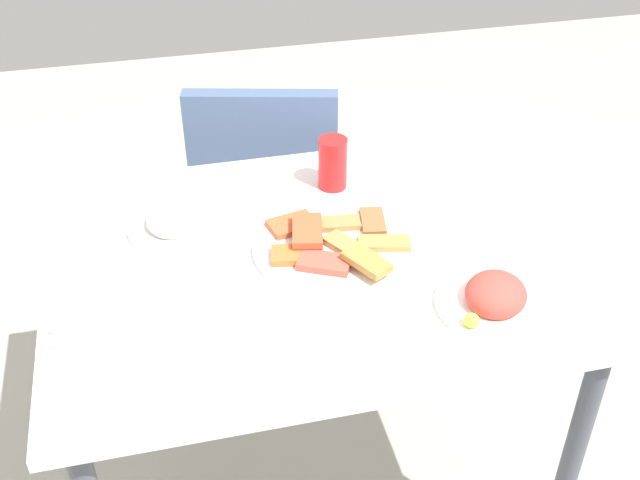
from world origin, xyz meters
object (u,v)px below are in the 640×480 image
Objects in this scene: dining_chair at (268,200)px; spoon at (94,321)px; soda_can at (333,163)px; dining_table at (311,290)px; paper_napkin at (94,329)px; pide_platter at (333,244)px; fork at (94,334)px; salad_plate_rice at (173,222)px; salad_plate_greens at (495,298)px.

spoon is at bearing -120.22° from dining_chair.
dining_chair is at bearing 101.88° from soda_can.
dining_table is 8.74× the size of soda_can.
dining_chair is 6.39× the size of paper_napkin.
dining_table is at bearing -172.46° from pide_platter.
dining_chair reaches higher than paper_napkin.
paper_napkin is 0.02m from fork.
salad_plate_rice reaches higher than paper_napkin.
salad_plate_greens is (0.30, -0.24, 0.11)m from dining_table.
dining_chair is at bearing 107.18° from salad_plate_greens.
salad_plate_rice reaches higher than pide_platter.
salad_plate_rice reaches higher than fork.
salad_plate_rice is at bearing 155.05° from pide_platter.
salad_plate_rice is at bearing 150.11° from dining_table.
dining_chair is at bearing 56.89° from spoon.
salad_plate_rice is 1.17× the size of fork.
dining_chair reaches higher than salad_plate_greens.
soda_can reaches higher than salad_plate_greens.
dining_table is 4.77× the size of salad_plate_greens.
salad_plate_greens is at bearing -12.60° from spoon.
salad_plate_greens is 1.14× the size of salad_plate_rice.
soda_can reaches higher than salad_plate_rice.
dining_table is at bearing 16.90° from paper_napkin.
pide_platter is 1.51× the size of salad_plate_greens.
salad_plate_greens is at bearing -68.48° from soda_can.
spoon is (-0.17, -0.27, -0.01)m from salad_plate_rice.
dining_table is 0.46m from paper_napkin.
salad_plate_rice is (-0.31, 0.15, 0.01)m from pide_platter.
salad_plate_greens reaches higher than salad_plate_rice.
salad_plate_rice is 1.43× the size of paper_napkin.
salad_plate_rice is at bearing 59.43° from paper_napkin.
spoon reaches higher than paper_napkin.
spoon is at bearing -166.01° from pide_platter.
soda_can is 0.66m from paper_napkin.
salad_plate_greens reaches higher than pide_platter.
pide_platter reaches higher than paper_napkin.
salad_plate_greens is at bearing -38.64° from dining_table.
dining_chair is at bearing 54.28° from fork.
fork is (-0.48, -0.16, -0.01)m from pide_platter.
dining_chair is at bearing 92.52° from pide_platter.
fork is at bearing -119.10° from dining_chair.
fork is 0.04m from spoon.
salad_plate_rice is 0.31m from spoon.
spoon is (0.00, 0.02, 0.00)m from paper_napkin.
fork reaches higher than dining_table.
spoon is (-0.48, -0.12, -0.01)m from pide_platter.
spoon is (-0.73, 0.12, -0.02)m from salad_plate_greens.
soda_can is 0.73× the size of fork.
paper_napkin is 0.02m from spoon.
paper_napkin is 0.82× the size of fork.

